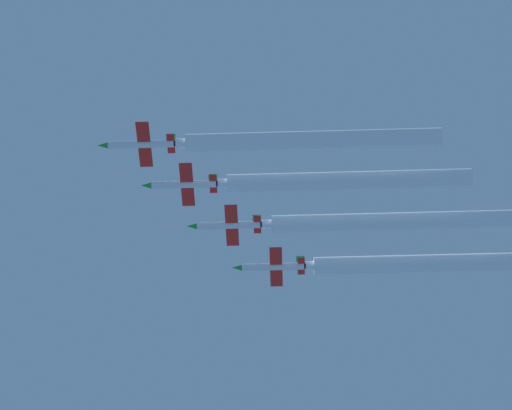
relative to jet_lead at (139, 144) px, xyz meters
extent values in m
cylinder|color=silver|center=(0.00, -0.36, -0.03)|extent=(1.25, 10.80, 1.25)
cone|color=#198C33|center=(0.00, 5.95, -0.03)|extent=(1.19, 1.82, 1.19)
ellipsoid|color=#332D14|center=(0.00, 2.02, 0.50)|extent=(0.69, 2.50, 0.56)
cube|color=red|center=(0.00, -0.90, -0.13)|extent=(9.10, 2.16, 0.14)
cube|color=red|center=(0.00, -5.26, -0.03)|extent=(3.87, 1.25, 0.14)
cube|color=#198C33|center=(0.00, -5.17, 1.56)|extent=(0.11, 1.48, 1.93)
cylinder|color=black|center=(0.00, -6.05, -0.03)|extent=(0.94, 0.68, 0.94)
cylinder|color=silver|center=(7.58, -6.94, -1.33)|extent=(1.25, 10.80, 1.25)
cone|color=#198C33|center=(7.58, -0.63, -1.33)|extent=(1.19, 1.82, 1.19)
ellipsoid|color=#332D14|center=(7.58, -4.56, -0.80)|extent=(0.69, 2.50, 0.56)
cube|color=red|center=(7.58, -7.48, -1.43)|extent=(9.10, 2.16, 0.14)
cube|color=red|center=(7.58, -11.84, -1.33)|extent=(3.87, 1.25, 0.14)
cube|color=#198C33|center=(7.58, -11.75, 0.26)|extent=(0.11, 1.48, 1.93)
cylinder|color=black|center=(7.58, -12.63, -1.33)|extent=(0.94, 0.68, 0.94)
cylinder|color=silver|center=(16.01, -14.08, -2.21)|extent=(1.25, 10.80, 1.25)
cone|color=#198C33|center=(16.01, -7.77, -2.21)|extent=(1.19, 1.82, 1.19)
ellipsoid|color=#332D14|center=(16.01, -11.70, -1.67)|extent=(0.69, 2.50, 0.56)
cube|color=red|center=(16.01, -14.62, -2.30)|extent=(9.10, 2.16, 0.14)
cube|color=red|center=(16.01, -18.98, -2.21)|extent=(3.87, 1.25, 0.14)
cube|color=#198C33|center=(16.01, -18.89, -0.61)|extent=(0.11, 1.48, 1.93)
cylinder|color=black|center=(16.01, -19.76, -2.21)|extent=(0.94, 0.68, 0.94)
cylinder|color=silver|center=(24.37, -21.46, -3.81)|extent=(1.25, 10.80, 1.25)
cone|color=#198C33|center=(24.37, -15.15, -3.81)|extent=(1.19, 1.82, 1.19)
ellipsoid|color=#332D14|center=(24.37, -19.08, -3.27)|extent=(0.69, 2.50, 0.56)
cube|color=red|center=(24.37, -22.00, -3.90)|extent=(9.10, 2.16, 0.14)
cube|color=red|center=(24.37, -26.36, -3.81)|extent=(3.87, 1.25, 0.14)
cube|color=#198C33|center=(24.37, -26.27, -2.21)|extent=(0.11, 1.48, 1.93)
cylinder|color=black|center=(24.37, -27.15, -3.81)|extent=(0.94, 0.68, 0.94)
cylinder|color=white|center=(0.00, -24.28, -0.03)|extent=(1.58, 36.43, 1.58)
cylinder|color=white|center=(0.00, -28.65, -0.03)|extent=(3.00, 41.90, 3.00)
cylinder|color=white|center=(7.58, -30.34, -1.33)|extent=(1.58, 35.40, 1.58)
cylinder|color=white|center=(7.58, -34.59, -1.33)|extent=(3.00, 40.71, 3.00)
cylinder|color=white|center=(16.01, -37.96, -2.21)|extent=(1.58, 36.36, 1.58)
cylinder|color=white|center=(16.01, -42.32, -2.21)|extent=(3.00, 41.81, 3.00)
cylinder|color=white|center=(24.37, -42.85, -3.81)|extent=(1.58, 31.38, 1.58)
cylinder|color=white|center=(24.37, -46.62, -3.81)|extent=(3.00, 36.09, 3.00)
camera|label=1|loc=(-119.08, -23.00, -161.92)|focal=86.06mm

